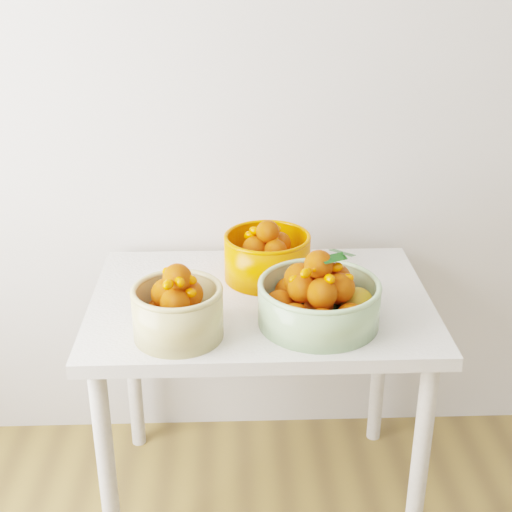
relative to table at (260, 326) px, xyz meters
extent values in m
cube|color=silver|center=(0.44, 0.40, 0.70)|extent=(4.00, 0.04, 2.70)
cube|color=silver|center=(0.00, 0.00, 0.08)|extent=(1.00, 0.70, 0.04)
cylinder|color=silver|center=(-0.44, -0.29, -0.30)|extent=(0.05, 0.05, 0.71)
cylinder|color=silver|center=(0.44, -0.29, -0.30)|extent=(0.05, 0.05, 0.71)
cylinder|color=silver|center=(-0.44, 0.29, -0.30)|extent=(0.05, 0.05, 0.71)
cylinder|color=silver|center=(0.44, 0.29, -0.30)|extent=(0.05, 0.05, 0.71)
cylinder|color=tan|center=(-0.23, -0.21, 0.16)|extent=(0.31, 0.31, 0.14)
torus|color=tan|center=(-0.23, -0.21, 0.23)|extent=(0.32, 0.32, 0.02)
sphere|color=#D1660C|center=(-0.17, -0.21, 0.15)|extent=(0.08, 0.08, 0.08)
sphere|color=#D1660C|center=(-0.21, -0.15, 0.15)|extent=(0.08, 0.08, 0.08)
sphere|color=#D43D02|center=(-0.28, -0.17, 0.15)|extent=(0.08, 0.08, 0.08)
sphere|color=#D43D02|center=(-0.28, -0.24, 0.15)|extent=(0.08, 0.08, 0.08)
sphere|color=#D43D02|center=(-0.21, -0.27, 0.15)|extent=(0.08, 0.08, 0.08)
sphere|color=#D43D02|center=(-0.23, -0.21, 0.15)|extent=(0.08, 0.08, 0.08)
sphere|color=#D43D02|center=(-0.20, -0.19, 0.21)|extent=(0.08, 0.08, 0.08)
sphere|color=#D43D02|center=(-0.26, -0.19, 0.21)|extent=(0.08, 0.08, 0.08)
sphere|color=#D43D02|center=(-0.23, -0.24, 0.21)|extent=(0.08, 0.08, 0.08)
sphere|color=#D43D02|center=(-0.22, -0.21, 0.27)|extent=(0.08, 0.08, 0.08)
ellipsoid|color=#FF5200|center=(-0.25, -0.18, 0.27)|extent=(0.04, 0.05, 0.03)
ellipsoid|color=#FF5200|center=(-0.19, -0.21, 0.26)|extent=(0.05, 0.03, 0.04)
ellipsoid|color=#FF5200|center=(-0.23, -0.21, 0.25)|extent=(0.05, 0.05, 0.04)
ellipsoid|color=#FF5200|center=(-0.24, -0.26, 0.27)|extent=(0.04, 0.05, 0.03)
ellipsoid|color=#FF5200|center=(-0.22, -0.23, 0.23)|extent=(0.05, 0.05, 0.04)
ellipsoid|color=#FF5200|center=(-0.19, -0.23, 0.23)|extent=(0.05, 0.05, 0.04)
ellipsoid|color=#FF5200|center=(-0.22, -0.24, 0.27)|extent=(0.04, 0.04, 0.03)
cylinder|color=#94B981|center=(0.15, -0.15, 0.15)|extent=(0.38, 0.38, 0.12)
torus|color=#94B981|center=(0.15, -0.15, 0.21)|extent=(0.39, 0.39, 0.02)
sphere|color=#D1660C|center=(0.26, -0.15, 0.15)|extent=(0.09, 0.09, 0.09)
sphere|color=#D43D02|center=(0.23, -0.07, 0.15)|extent=(0.08, 0.08, 0.08)
sphere|color=#D43D02|center=(0.16, -0.05, 0.15)|extent=(0.09, 0.09, 0.09)
sphere|color=#D43D02|center=(0.08, -0.07, 0.15)|extent=(0.09, 0.09, 0.09)
sphere|color=#D43D02|center=(0.05, -0.16, 0.15)|extent=(0.09, 0.09, 0.09)
sphere|color=#D43D02|center=(0.08, -0.23, 0.15)|extent=(0.09, 0.09, 0.09)
sphere|color=#D43D02|center=(0.15, -0.26, 0.15)|extent=(0.08, 0.08, 0.08)
sphere|color=#D43D02|center=(0.23, -0.23, 0.15)|extent=(0.08, 0.08, 0.08)
sphere|color=#D43D02|center=(0.15, -0.15, 0.15)|extent=(0.08, 0.08, 0.08)
sphere|color=#D43D02|center=(0.20, -0.12, 0.22)|extent=(0.08, 0.08, 0.08)
sphere|color=#D43D02|center=(0.15, -0.09, 0.22)|extent=(0.08, 0.08, 0.08)
sphere|color=#D43D02|center=(0.10, -0.12, 0.22)|extent=(0.09, 0.09, 0.09)
sphere|color=#D43D02|center=(0.10, -0.18, 0.22)|extent=(0.08, 0.08, 0.08)
sphere|color=#D43D02|center=(0.15, -0.21, 0.22)|extent=(0.08, 0.08, 0.08)
sphere|color=#D43D02|center=(0.20, -0.18, 0.22)|extent=(0.08, 0.08, 0.08)
sphere|color=#D43D02|center=(0.15, -0.15, 0.27)|extent=(0.08, 0.08, 0.08)
ellipsoid|color=#FF5200|center=(0.22, -0.18, 0.24)|extent=(0.05, 0.04, 0.04)
ellipsoid|color=#FF5200|center=(0.09, -0.18, 0.24)|extent=(0.05, 0.04, 0.04)
ellipsoid|color=#FF5200|center=(0.14, -0.17, 0.27)|extent=(0.05, 0.05, 0.04)
ellipsoid|color=#FF5200|center=(0.17, -0.12, 0.23)|extent=(0.05, 0.05, 0.04)
ellipsoid|color=#FF5200|center=(0.17, -0.21, 0.26)|extent=(0.04, 0.05, 0.03)
ellipsoid|color=#FF5200|center=(0.19, -0.16, 0.27)|extent=(0.05, 0.03, 0.04)
ellipsoid|color=#FF5200|center=(0.15, -0.17, 0.24)|extent=(0.03, 0.05, 0.04)
ellipsoid|color=#FF5200|center=(0.11, -0.21, 0.27)|extent=(0.05, 0.05, 0.03)
ellipsoid|color=#FF5200|center=(0.15, -0.16, 0.28)|extent=(0.03, 0.04, 0.03)
ellipsoid|color=#FF5200|center=(0.16, -0.15, 0.24)|extent=(0.05, 0.04, 0.04)
ellipsoid|color=#FF5200|center=(0.15, -0.14, 0.26)|extent=(0.03, 0.05, 0.04)
cylinder|color=#F15C00|center=(0.03, 0.14, 0.16)|extent=(0.34, 0.34, 0.14)
torus|color=#F15C00|center=(0.03, 0.14, 0.23)|extent=(0.34, 0.34, 0.01)
sphere|color=#D1660C|center=(0.11, 0.13, 0.14)|extent=(0.07, 0.07, 0.07)
sphere|color=#D1660C|center=(0.07, 0.20, 0.14)|extent=(0.08, 0.08, 0.08)
sphere|color=#D43D02|center=(-0.01, 0.21, 0.14)|extent=(0.08, 0.08, 0.08)
sphere|color=#D43D02|center=(-0.05, 0.14, 0.14)|extent=(0.07, 0.07, 0.07)
sphere|color=#D43D02|center=(-0.01, 0.06, 0.14)|extent=(0.08, 0.08, 0.08)
sphere|color=#D43D02|center=(0.07, 0.07, 0.14)|extent=(0.07, 0.07, 0.07)
sphere|color=#D43D02|center=(0.03, 0.14, 0.14)|extent=(0.07, 0.07, 0.07)
sphere|color=#D43D02|center=(0.07, 0.16, 0.20)|extent=(0.07, 0.07, 0.07)
sphere|color=#D43D02|center=(0.01, 0.17, 0.20)|extent=(0.07, 0.07, 0.07)
sphere|color=#D43D02|center=(-0.01, 0.12, 0.20)|extent=(0.07, 0.07, 0.07)
sphere|color=#D43D02|center=(0.05, 0.10, 0.20)|extent=(0.07, 0.07, 0.07)
sphere|color=#D43D02|center=(0.03, 0.13, 0.25)|extent=(0.07, 0.07, 0.07)
ellipsoid|color=#FF5200|center=(0.04, 0.13, 0.23)|extent=(0.05, 0.04, 0.04)
ellipsoid|color=#FF5200|center=(0.03, 0.14, 0.23)|extent=(0.04, 0.03, 0.04)
ellipsoid|color=#FF5200|center=(-0.01, 0.15, 0.25)|extent=(0.05, 0.04, 0.03)
ellipsoid|color=#FF5200|center=(0.03, 0.14, 0.22)|extent=(0.04, 0.04, 0.04)
ellipsoid|color=#FF5200|center=(0.04, 0.18, 0.25)|extent=(0.04, 0.04, 0.03)
ellipsoid|color=#FF5200|center=(0.06, 0.19, 0.23)|extent=(0.04, 0.05, 0.04)
ellipsoid|color=#FF5200|center=(0.02, 0.16, 0.24)|extent=(0.03, 0.04, 0.04)
ellipsoid|color=#FF5200|center=(-0.03, 0.16, 0.23)|extent=(0.04, 0.04, 0.03)
ellipsoid|color=#FF5200|center=(0.04, 0.12, 0.24)|extent=(0.05, 0.05, 0.03)
ellipsoid|color=#FF5200|center=(-0.01, 0.11, 0.22)|extent=(0.04, 0.05, 0.03)
ellipsoid|color=#FF5200|center=(0.02, 0.13, 0.26)|extent=(0.04, 0.05, 0.03)
ellipsoid|color=#FF5200|center=(-0.03, 0.16, 0.23)|extent=(0.04, 0.04, 0.03)
camera|label=1|loc=(-0.08, -1.87, 1.07)|focal=50.00mm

